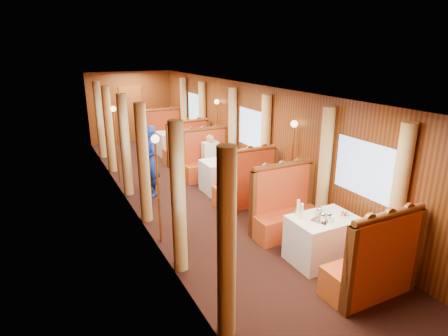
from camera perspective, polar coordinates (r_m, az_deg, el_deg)
floor at (r=8.82m, az=-4.32°, el=-4.15°), size 3.00×12.00×0.01m
ceiling at (r=8.22m, az=-4.73°, el=12.23°), size 3.00×12.00×0.01m
wall_far at (r=14.07m, az=-13.98°, el=9.00°), size 3.00×0.01×2.50m
wall_left at (r=8.01m, az=-14.49°, el=2.46°), size 0.01×12.00×2.50m
wall_right at (r=9.09m, az=4.29°, el=4.79°), size 0.01×12.00×2.50m
doorway_far at (r=14.08m, az=-13.87°, el=7.98°), size 0.80×0.04×2.00m
table_near at (r=6.31m, az=14.75°, el=-10.40°), size 1.05×0.72×0.75m
banquette_near_fwd at (r=5.68m, az=21.66°, el=-13.97°), size 1.30×0.55×1.34m
banquette_near_aft at (r=6.99m, az=9.32°, el=-6.69°), size 1.30×0.55×1.34m
table_mid at (r=8.98m, az=0.05°, el=-1.13°), size 1.05×0.72×0.75m
banquette_mid_fwd at (r=8.12m, az=3.27°, el=-2.89°), size 1.30×0.55×1.34m
banquette_mid_aft at (r=9.84m, az=-2.61°, el=0.86°), size 1.30×0.55×1.34m
table_far at (r=12.08m, az=-7.46°, el=3.73°), size 1.05×0.72×0.75m
banquette_far_fwd at (r=11.15m, az=-5.72°, el=2.84°), size 1.30×0.55×1.34m
banquette_far_aft at (r=13.01m, az=-8.97°, el=4.90°), size 1.30×0.55×1.34m
tea_tray at (r=6.06m, az=14.73°, el=-7.60°), size 0.42×0.38×0.01m
teapot_left at (r=5.95m, az=14.79°, el=-7.47°), size 0.19×0.16×0.13m
teapot_right at (r=5.98m, az=15.63°, el=-7.41°), size 0.20×0.18×0.13m
teapot_back at (r=6.11m, az=14.34°, el=-6.73°), size 0.17×0.14×0.13m
fruit_plate at (r=6.30m, az=17.82°, el=-6.75°), size 0.22×0.22×0.05m
cup_inboard at (r=5.97m, az=11.73°, el=-6.73°), size 0.08×0.08×0.26m
cup_outboard at (r=6.09m, az=11.22°, el=-6.17°), size 0.08×0.08×0.26m
rose_vase_mid at (r=8.79m, az=0.06°, el=2.22°), size 0.06×0.06×0.36m
rose_vase_far at (r=11.98m, az=-7.73°, el=6.31°), size 0.06×0.06×0.36m
window_left_near at (r=4.75m, az=-5.05°, el=-5.14°), size 0.01×1.20×0.90m
curtain_left_near_a at (r=4.28m, az=0.38°, el=-11.98°), size 0.22×0.22×2.35m
curtain_left_near_b at (r=5.57m, az=-6.97°, el=-4.72°), size 0.22×0.22×2.35m
window_right_near at (r=6.39m, az=20.49°, el=-0.14°), size 0.01×1.20×0.90m
curtain_right_near_a at (r=5.94m, az=24.93°, el=-4.89°), size 0.22×0.22×2.35m
curtain_right_near_b at (r=6.93m, az=15.00°, el=-0.64°), size 0.22×0.22×2.35m
window_left_mid at (r=7.96m, az=-14.50°, el=3.86°), size 0.01×1.20×0.90m
curtain_left_mid_a at (r=7.32m, az=-12.18°, el=0.59°), size 0.22×0.22×2.35m
curtain_left_mid_b at (r=8.79m, az=-14.82°, el=3.29°), size 0.22×0.22×2.35m
window_right_mid at (r=9.04m, az=4.24°, el=6.02°), size 0.01×1.20×0.90m
curtain_right_mid_a at (r=8.40m, az=6.30°, el=3.12°), size 0.22×0.22×2.35m
curtain_right_mid_b at (r=9.71m, az=1.30°, el=5.23°), size 0.22×0.22×2.35m
window_left_far at (r=11.35m, az=-18.46°, el=7.59°), size 0.01×1.20×0.90m
curtain_left_far_a at (r=10.65m, az=-17.10°, el=5.59°), size 0.22×0.22×2.35m
curtain_left_far_b at (r=12.17m, az=-18.43°, el=6.92°), size 0.22×0.22×2.35m
window_right_far at (r=12.12m, az=-4.35°, el=9.06°), size 0.01×1.20×0.90m
curtain_right_far_a at (r=11.42m, az=-3.30°, el=7.14°), size 0.22×0.22×2.35m
curtain_right_far_b at (r=12.85m, az=-6.11°, el=8.27°), size 0.22×0.22×2.35m
sconce_left_fore at (r=6.36m, az=-10.20°, el=0.04°), size 0.14×0.14×1.95m
sconce_right_fore at (r=7.59m, az=10.44°, el=2.96°), size 0.14×0.14×1.95m
sconce_left_aft at (r=9.67m, az=-16.29°, el=5.74°), size 0.14×0.14×1.95m
sconce_right_aft at (r=10.52m, az=-1.09°, el=7.40°), size 0.14×0.14×1.95m
steward at (r=8.72m, az=-11.21°, el=1.01°), size 0.42×0.62×1.64m
passenger at (r=9.53m, az=-2.02°, el=2.30°), size 0.40×0.44×0.76m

